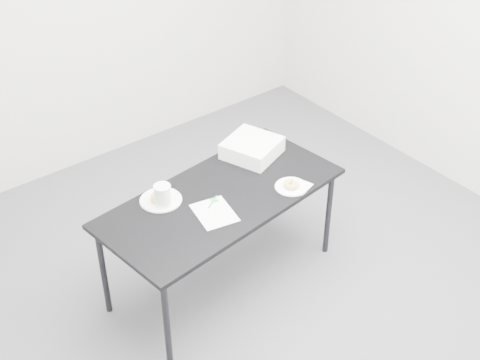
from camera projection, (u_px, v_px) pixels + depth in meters
floor at (253, 284)px, 4.40m from camera, size 4.00×4.00×0.00m
wall_right at (480, 17)px, 4.62m from camera, size 0.02×4.00×2.70m
table at (221, 202)px, 4.07m from camera, size 1.59×0.88×0.69m
scorecard at (214, 213)px, 3.90m from camera, size 0.26×0.31×0.00m
logo_patch at (214, 200)px, 4.00m from camera, size 0.05×0.05×0.00m
pen at (213, 202)px, 3.98m from camera, size 0.11×0.07×0.01m
napkin at (298, 186)px, 4.12m from camera, size 0.18×0.18×0.00m
plate_near at (291, 187)px, 4.10m from camera, size 0.20×0.20×0.01m
donut_near at (291, 184)px, 4.09m from camera, size 0.11×0.11×0.03m
plate_far at (161, 200)px, 4.00m from camera, size 0.25×0.25×0.01m
donut_far at (161, 197)px, 3.98m from camera, size 0.16×0.16×0.04m
coffee_cup at (163, 196)px, 3.92m from camera, size 0.10×0.10×0.14m
cup_lid at (229, 153)px, 4.41m from camera, size 0.10×0.10×0.01m
bakery_box at (252, 148)px, 4.37m from camera, size 0.41×0.41×0.11m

